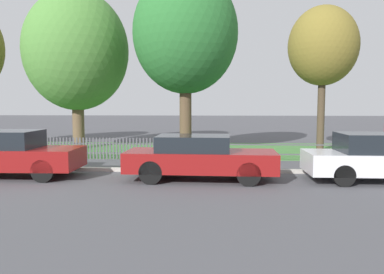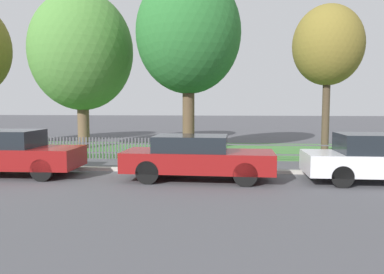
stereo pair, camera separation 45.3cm
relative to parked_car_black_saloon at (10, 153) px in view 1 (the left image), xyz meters
The scene contains 11 objects.
ground_plane 1.50m from the parked_car_black_saloon, 55.70° to the left, with size 120.00×120.00×0.00m, color #4C4C51.
kerb_stone 1.54m from the parked_car_black_saloon, 58.03° to the left, with size 43.46×0.20×0.12m, color #B2ADA3.
grass_strip 7.27m from the parked_car_black_saloon, 84.18° to the left, with size 43.46×6.59×0.01m, color #477F3D.
park_fence 3.99m from the parked_car_black_saloon, 79.38° to the left, with size 43.46×0.05×0.89m.
parked_car_black_saloon is the anchor object (origin of this frame).
parked_car_navy_estate 5.89m from the parked_car_black_saloon, ahead, with size 4.49×1.74×1.34m.
parked_car_red_compact 11.27m from the parked_car_black_saloon, ahead, with size 4.57×1.67×1.42m.
covered_motorcycle 5.67m from the parked_car_black_saloon, 18.36° to the left, with size 1.95×0.85×1.09m.
tree_behind_motorcycle 8.57m from the parked_car_black_saloon, 94.33° to the left, with size 5.17×5.17×7.89m.
tree_mid_park 9.16m from the parked_car_black_saloon, 50.38° to the left, with size 4.76×4.76×8.20m.
tree_far_left 13.98m from the parked_car_black_saloon, 31.27° to the left, with size 3.21×3.21×6.82m.
Camera 1 is at (5.59, -12.24, 2.28)m, focal length 35.00 mm.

